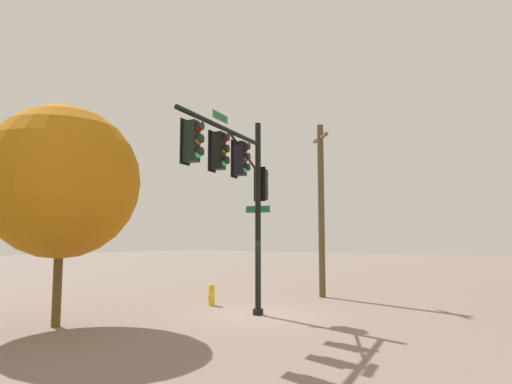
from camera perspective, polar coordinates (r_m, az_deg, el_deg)
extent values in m
plane|color=gray|center=(15.95, 0.26, -15.19)|extent=(120.00, 120.00, 0.00)
cylinder|color=black|center=(15.75, 0.25, -3.17)|extent=(0.20, 0.20, 6.65)
cylinder|color=black|center=(15.94, 0.26, -14.84)|extent=(0.36, 0.36, 0.20)
cylinder|color=black|center=(13.86, -4.04, 7.96)|extent=(4.99, 1.08, 0.14)
cylinder|color=black|center=(14.96, -1.53, 4.96)|extent=(2.28, 0.51, 1.07)
cube|color=black|center=(14.65, -2.05, 4.20)|extent=(0.39, 0.42, 1.10)
cube|color=black|center=(14.73, -2.76, 4.15)|extent=(0.44, 0.13, 1.22)
sphere|color=maroon|center=(14.63, -1.33, 5.57)|extent=(0.22, 0.22, 0.22)
cylinder|color=black|center=(14.62, -1.11, 5.77)|extent=(0.26, 0.19, 0.23)
sphere|color=#855607|center=(14.57, -1.33, 4.25)|extent=(0.22, 0.22, 0.22)
cylinder|color=black|center=(14.55, -1.12, 4.46)|extent=(0.26, 0.19, 0.23)
sphere|color=#20FF59|center=(14.51, -1.34, 2.93)|extent=(0.22, 0.22, 0.22)
cylinder|color=black|center=(14.50, -1.12, 3.14)|extent=(0.26, 0.19, 0.23)
cube|color=black|center=(13.39, -4.80, 5.16)|extent=(0.39, 0.42, 1.10)
cube|color=black|center=(13.48, -5.56, 5.10)|extent=(0.44, 0.14, 1.22)
sphere|color=maroon|center=(13.37, -4.01, 6.66)|extent=(0.22, 0.22, 0.22)
cylinder|color=black|center=(13.36, -3.78, 6.89)|extent=(0.26, 0.19, 0.23)
sphere|color=#855607|center=(13.30, -4.02, 5.23)|extent=(0.22, 0.22, 0.22)
cylinder|color=black|center=(13.29, -3.79, 5.46)|extent=(0.26, 0.19, 0.23)
sphere|color=#20FF59|center=(13.24, -4.03, 3.79)|extent=(0.22, 0.22, 0.22)
cylinder|color=black|center=(13.23, -3.80, 4.01)|extent=(0.26, 0.19, 0.23)
cube|color=black|center=(12.17, -8.11, 6.31)|extent=(0.38, 0.41, 1.10)
cube|color=black|center=(12.28, -8.90, 6.21)|extent=(0.44, 0.12, 1.22)
sphere|color=maroon|center=(12.15, -7.28, 7.97)|extent=(0.22, 0.22, 0.22)
cylinder|color=black|center=(12.13, -7.04, 8.23)|extent=(0.25, 0.18, 0.23)
sphere|color=#855607|center=(12.07, -7.31, 6.40)|extent=(0.22, 0.22, 0.22)
cylinder|color=black|center=(12.05, -7.06, 6.66)|extent=(0.25, 0.18, 0.23)
sphere|color=#20FF59|center=(12.00, -7.33, 4.82)|extent=(0.22, 0.22, 0.22)
cylinder|color=black|center=(11.98, -7.08, 5.07)|extent=(0.25, 0.18, 0.23)
cube|color=black|center=(16.17, 0.75, 0.93)|extent=(0.41, 0.38, 1.10)
cube|color=black|center=(15.98, 0.47, 1.01)|extent=(0.12, 0.44, 1.22)
sphere|color=maroon|center=(16.39, 1.03, 2.04)|extent=(0.22, 0.22, 0.22)
cylinder|color=black|center=(16.45, 1.11, 2.18)|extent=(0.18, 0.25, 0.23)
sphere|color=#855607|center=(16.35, 1.03, 0.85)|extent=(0.22, 0.22, 0.22)
cylinder|color=black|center=(16.41, 1.11, 1.00)|extent=(0.18, 0.25, 0.23)
sphere|color=#20FF59|center=(16.31, 1.03, -0.33)|extent=(0.22, 0.22, 0.22)
cylinder|color=black|center=(16.37, 1.12, -0.18)|extent=(0.18, 0.25, 0.23)
cube|color=white|center=(13.72, -4.54, 9.40)|extent=(0.93, 0.20, 0.26)
cube|color=#1C6934|center=(13.72, -4.54, 9.40)|extent=(0.89, 0.20, 0.22)
cube|color=white|center=(15.77, 0.25, -2.19)|extent=(0.20, 0.93, 0.26)
cube|color=#166E36|center=(15.77, 0.25, -2.19)|extent=(0.20, 0.89, 0.22)
cylinder|color=brown|center=(20.59, 8.21, -2.19)|extent=(0.29, 0.29, 7.75)
cube|color=brown|center=(21.05, 8.08, 6.74)|extent=(1.36, 1.36, 0.12)
cylinder|color=gold|center=(18.12, -5.60, -12.99)|extent=(0.24, 0.24, 0.65)
sphere|color=#DFB504|center=(18.07, -5.59, -11.75)|extent=(0.22, 0.22, 0.22)
cylinder|color=yellow|center=(18.00, -5.92, -12.93)|extent=(0.12, 0.10, 0.10)
cylinder|color=brown|center=(14.96, -23.72, -10.84)|extent=(0.26, 0.26, 2.33)
sphere|color=#BC6F11|center=(14.99, -23.23, 1.21)|extent=(4.66, 4.66, 4.66)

